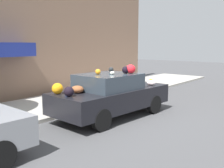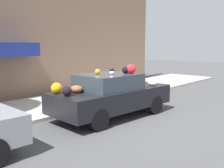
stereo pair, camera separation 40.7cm
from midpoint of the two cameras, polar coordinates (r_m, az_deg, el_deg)
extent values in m
plane|color=#4C4C4F|center=(8.82, -1.73, -6.99)|extent=(60.00, 60.00, 0.00)
cube|color=#B2ADA3|center=(10.70, -12.83, -4.10)|extent=(24.00, 3.20, 0.12)
cube|color=#846651|center=(12.31, -19.89, 9.90)|extent=(18.00, 0.30, 5.52)
cylinder|color=red|center=(11.92, 0.62, -0.96)|extent=(0.20, 0.20, 0.55)
sphere|color=red|center=(11.87, 0.62, 0.63)|extent=(0.18, 0.18, 0.18)
cube|color=black|center=(8.62, -1.35, -3.04)|extent=(4.27, 2.02, 0.63)
cube|color=#333D47|center=(8.41, -2.15, 0.53)|extent=(1.97, 1.66, 0.49)
cylinder|color=black|center=(10.14, 0.46, -3.10)|extent=(0.64, 0.22, 0.63)
cylinder|color=black|center=(9.17, 7.91, -4.43)|extent=(0.64, 0.22, 0.63)
cylinder|color=black|center=(8.46, -11.40, -5.62)|extent=(0.64, 0.22, 0.63)
cylinder|color=black|center=(7.26, -3.89, -7.82)|extent=(0.64, 0.22, 0.63)
sphere|color=purple|center=(8.97, 4.39, -0.08)|extent=(0.21, 0.21, 0.15)
sphere|color=orange|center=(8.28, -4.50, 2.69)|extent=(0.23, 0.23, 0.17)
sphere|color=white|center=(10.13, 2.38, 1.23)|extent=(0.36, 0.36, 0.26)
ellipsoid|color=pink|center=(9.88, 1.79, 1.23)|extent=(0.35, 0.35, 0.32)
ellipsoid|color=red|center=(8.53, 2.70, 3.28)|extent=(0.44, 0.45, 0.29)
ellipsoid|color=brown|center=(7.84, -9.02, -1.16)|extent=(0.48, 0.50, 0.22)
sphere|color=green|center=(9.76, 3.61, 1.02)|extent=(0.38, 0.38, 0.28)
sphere|color=blue|center=(9.96, 3.09, 0.82)|extent=(0.22, 0.22, 0.16)
ellipsoid|color=white|center=(8.25, -1.38, 2.45)|extent=(0.19, 0.19, 0.10)
sphere|color=#FE9F0E|center=(9.72, 7.24, 0.59)|extent=(0.23, 0.23, 0.17)
sphere|color=black|center=(7.34, -10.95, -1.64)|extent=(0.29, 0.29, 0.28)
sphere|color=blue|center=(9.37, 1.60, 0.71)|extent=(0.32, 0.32, 0.28)
sphere|color=black|center=(8.94, -1.51, 3.15)|extent=(0.23, 0.23, 0.17)
sphere|color=blue|center=(7.82, -11.25, -1.49)|extent=(0.21, 0.21, 0.15)
sphere|color=black|center=(8.50, 1.61, 3.08)|extent=(0.28, 0.28, 0.23)
ellipsoid|color=white|center=(9.28, 7.27, 0.27)|extent=(0.25, 0.35, 0.19)
sphere|color=#F99E13|center=(7.77, -13.27, -0.98)|extent=(0.45, 0.45, 0.32)
ellipsoid|color=pink|center=(9.66, 4.18, 1.08)|extent=(0.36, 0.36, 0.33)
sphere|color=pink|center=(9.70, 4.63, 1.07)|extent=(0.44, 0.44, 0.32)
cylinder|color=black|center=(5.55, -25.24, -13.99)|extent=(0.62, 0.21, 0.62)
camera|label=1|loc=(0.20, -91.36, -0.20)|focal=42.00mm
camera|label=2|loc=(0.20, 88.64, 0.20)|focal=42.00mm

